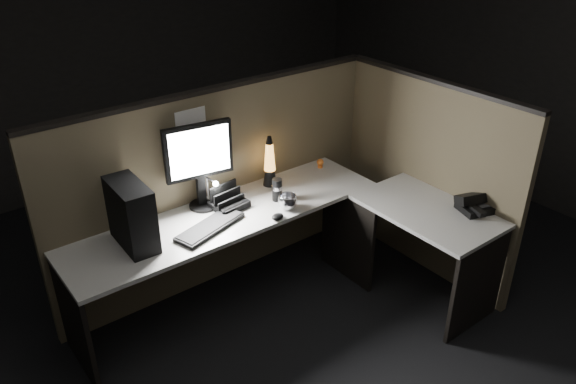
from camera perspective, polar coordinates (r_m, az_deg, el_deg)
floor at (r=4.00m, az=1.05°, el=-14.15°), size 6.00×6.00×0.00m
room_shell at (r=3.14m, az=1.30°, el=8.21°), size 6.00×6.00×6.00m
partition_back at (r=4.20m, az=-6.82°, el=0.42°), size 2.66×0.06×1.50m
partition_right at (r=4.44m, az=13.82°, el=1.36°), size 0.06×1.66×1.50m
desk at (r=3.89m, az=0.85°, el=-4.72°), size 2.60×1.60×0.73m
pc_tower at (r=3.59m, az=-15.61°, el=-2.24°), size 0.19×0.41×0.42m
monitor at (r=3.86m, az=-9.02°, el=3.44°), size 0.48×0.21×0.62m
keyboard at (r=3.74m, az=-7.92°, el=-3.53°), size 0.54×0.31×0.02m
mouse at (r=3.81m, az=-1.07°, el=-2.51°), size 0.10×0.08×0.04m
clip_lamp at (r=3.98m, az=-7.77°, el=0.34°), size 0.04×0.16×0.20m
organizer at (r=3.97m, az=-6.09°, el=-0.98°), size 0.25×0.23×0.18m
lava_lamp at (r=4.19m, az=-1.87°, el=2.75°), size 0.11×0.11×0.39m
travel_mug at (r=4.01m, az=-1.11°, el=0.23°), size 0.08×0.08×0.17m
steel_mug at (r=3.91m, az=-0.04°, el=-1.02°), size 0.18×0.18×0.11m
figurine at (r=4.52m, az=3.30°, el=3.05°), size 0.06×0.06×0.06m
pinned_paper at (r=3.86m, az=-9.76°, el=6.02°), size 0.23×0.00×0.32m
desk_phone at (r=4.11m, az=18.37°, el=-1.16°), size 0.27×0.26×0.13m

